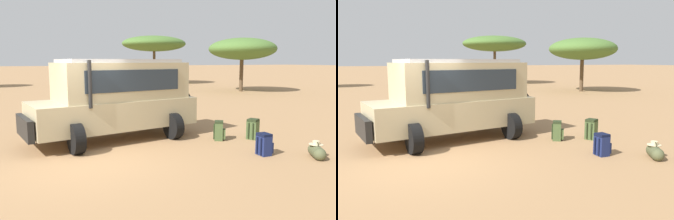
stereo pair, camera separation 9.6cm
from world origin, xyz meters
TOP-DOWN VIEW (x-y plane):
  - ground_plane at (0.00, 0.00)m, footprint 320.00×320.00m
  - safari_vehicle at (1.27, 1.97)m, footprint 5.47×3.26m
  - backpack_beside_front_wheel at (4.20, -1.30)m, footprint 0.39×0.35m
  - backpack_cluster_center at (4.03, 0.53)m, footprint 0.43×0.42m
  - backpack_near_rear_wheel at (5.07, 0.24)m, footprint 0.48×0.43m
  - duffel_bag_low_black_case at (5.24, -2.03)m, footprint 0.54×0.69m
  - acacia_tree_centre_back at (11.47, 24.68)m, footprint 6.76×6.01m
  - acacia_tree_right_mid at (14.50, 13.64)m, footprint 5.16×5.40m

SIDE VIEW (x-z plane):
  - ground_plane at x=0.00m, z-range 0.00..0.00m
  - duffel_bag_low_black_case at x=5.24m, z-range -0.04..0.37m
  - backpack_beside_front_wheel at x=4.20m, z-range -0.01..0.56m
  - backpack_cluster_center at x=4.03m, z-range -0.01..0.58m
  - backpack_near_rear_wheel at x=5.07m, z-range -0.01..0.62m
  - safari_vehicle at x=1.27m, z-range 0.07..2.51m
  - acacia_tree_right_mid at x=14.50m, z-range 1.23..5.40m
  - acacia_tree_centre_back at x=11.47m, z-range 1.68..6.66m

